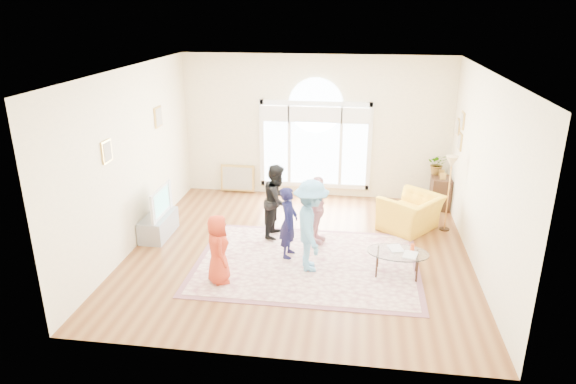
# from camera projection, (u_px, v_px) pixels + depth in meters

# --- Properties ---
(ground) EXTENTS (6.00, 6.00, 0.00)m
(ground) POSITION_uv_depth(u_px,v_px,m) (299.00, 251.00, 9.26)
(ground) COLOR brown
(ground) RESTS_ON ground
(room_shell) EXTENTS (6.00, 6.00, 6.00)m
(room_shell) POSITION_uv_depth(u_px,v_px,m) (315.00, 130.00, 11.35)
(room_shell) COLOR beige
(room_shell) RESTS_ON ground
(area_rug) EXTENTS (3.60, 2.60, 0.02)m
(area_rug) POSITION_uv_depth(u_px,v_px,m) (307.00, 263.00, 8.82)
(area_rug) COLOR beige
(area_rug) RESTS_ON ground
(rug_border) EXTENTS (3.80, 2.80, 0.01)m
(rug_border) POSITION_uv_depth(u_px,v_px,m) (307.00, 263.00, 8.82)
(rug_border) COLOR #7D4D57
(rug_border) RESTS_ON ground
(tv_console) EXTENTS (0.45, 1.00, 0.42)m
(tv_console) POSITION_uv_depth(u_px,v_px,m) (159.00, 225.00, 9.82)
(tv_console) COLOR gray
(tv_console) RESTS_ON ground
(television) EXTENTS (0.16, 0.97, 0.56)m
(television) POSITION_uv_depth(u_px,v_px,m) (157.00, 202.00, 9.66)
(television) COLOR black
(television) RESTS_ON tv_console
(coffee_table) EXTENTS (1.05, 0.72, 0.54)m
(coffee_table) POSITION_uv_depth(u_px,v_px,m) (398.00, 253.00, 8.32)
(coffee_table) COLOR silver
(coffee_table) RESTS_ON ground
(armchair) EXTENTS (1.40, 1.43, 0.70)m
(armchair) POSITION_uv_depth(u_px,v_px,m) (411.00, 213.00, 10.05)
(armchair) COLOR gold
(armchair) RESTS_ON ground
(side_cabinet) EXTENTS (0.40, 0.50, 0.70)m
(side_cabinet) POSITION_uv_depth(u_px,v_px,m) (440.00, 193.00, 11.10)
(side_cabinet) COLOR black
(side_cabinet) RESTS_ON ground
(floor_lamp) EXTENTS (0.30, 0.30, 1.51)m
(floor_lamp) POSITION_uv_depth(u_px,v_px,m) (451.00, 168.00, 9.71)
(floor_lamp) COLOR black
(floor_lamp) RESTS_ON ground
(plant_pedestal) EXTENTS (0.20, 0.20, 0.70)m
(plant_pedestal) POSITION_uv_depth(u_px,v_px,m) (435.00, 189.00, 11.36)
(plant_pedestal) COLOR white
(plant_pedestal) RESTS_ON ground
(potted_plant) EXTENTS (0.44, 0.39, 0.45)m
(potted_plant) POSITION_uv_depth(u_px,v_px,m) (437.00, 164.00, 11.16)
(potted_plant) COLOR #33722D
(potted_plant) RESTS_ON plant_pedestal
(leaning_picture) EXTENTS (0.80, 0.14, 0.62)m
(leaning_picture) POSITION_uv_depth(u_px,v_px,m) (238.00, 192.00, 12.19)
(leaning_picture) COLOR tan
(leaning_picture) RESTS_ON ground
(child_red) EXTENTS (0.56, 0.65, 1.13)m
(child_red) POSITION_uv_depth(u_px,v_px,m) (218.00, 249.00, 8.03)
(child_red) COLOR #B9351C
(child_red) RESTS_ON area_rug
(child_navy) EXTENTS (0.36, 0.50, 1.27)m
(child_navy) POSITION_uv_depth(u_px,v_px,m) (289.00, 222.00, 8.85)
(child_navy) COLOR #131236
(child_navy) RESTS_ON area_rug
(child_black) EXTENTS (0.63, 0.76, 1.40)m
(child_black) POSITION_uv_depth(u_px,v_px,m) (277.00, 201.00, 9.64)
(child_black) COLOR black
(child_black) RESTS_ON area_rug
(child_pink) EXTENTS (0.47, 0.80, 1.28)m
(child_pink) POSITION_uv_depth(u_px,v_px,m) (317.00, 210.00, 9.36)
(child_pink) COLOR #C98991
(child_pink) RESTS_ON area_rug
(child_blue) EXTENTS (0.77, 1.10, 1.55)m
(child_blue) POSITION_uv_depth(u_px,v_px,m) (311.00, 226.00, 8.36)
(child_blue) COLOR #5B9ECD
(child_blue) RESTS_ON area_rug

